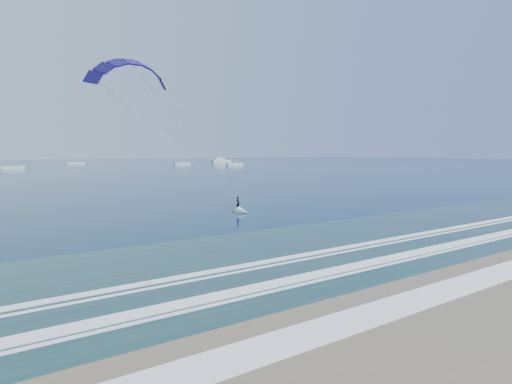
{
  "coord_description": "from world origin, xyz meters",
  "views": [
    {
      "loc": [
        -24.27,
        -12.46,
        6.83
      ],
      "look_at": [
        3.64,
        25.29,
        2.71
      ],
      "focal_mm": 32.0,
      "sensor_mm": 36.0,
      "label": 1
    }
  ],
  "objects_px": {
    "sailboat_3": "(12,168)",
    "sailboat_5": "(182,164)",
    "motor_yacht": "(221,161)",
    "kitesurfer_rig": "(193,142)",
    "sailboat_6": "(235,164)",
    "sailboat_4": "(75,163)"
  },
  "relations": [
    {
      "from": "sailboat_3",
      "to": "sailboat_5",
      "type": "height_order",
      "value": "sailboat_5"
    },
    {
      "from": "motor_yacht",
      "to": "sailboat_5",
      "type": "distance_m",
      "value": 45.29
    },
    {
      "from": "kitesurfer_rig",
      "to": "motor_yacht",
      "type": "height_order",
      "value": "kitesurfer_rig"
    },
    {
      "from": "sailboat_3",
      "to": "sailboat_6",
      "type": "relative_size",
      "value": 0.92
    },
    {
      "from": "sailboat_5",
      "to": "sailboat_6",
      "type": "bearing_deg",
      "value": -62.63
    },
    {
      "from": "sailboat_3",
      "to": "sailboat_6",
      "type": "xyz_separation_m",
      "value": [
        99.0,
        -11.35,
        0.0
      ]
    },
    {
      "from": "motor_yacht",
      "to": "sailboat_4",
      "type": "distance_m",
      "value": 85.35
    },
    {
      "from": "sailboat_5",
      "to": "sailboat_3",
      "type": "bearing_deg",
      "value": -168.33
    },
    {
      "from": "sailboat_5",
      "to": "motor_yacht",
      "type": "bearing_deg",
      "value": 30.39
    },
    {
      "from": "kitesurfer_rig",
      "to": "sailboat_5",
      "type": "bearing_deg",
      "value": 63.06
    },
    {
      "from": "kitesurfer_rig",
      "to": "sailboat_4",
      "type": "height_order",
      "value": "kitesurfer_rig"
    },
    {
      "from": "kitesurfer_rig",
      "to": "sailboat_3",
      "type": "distance_m",
      "value": 164.87
    },
    {
      "from": "sailboat_6",
      "to": "motor_yacht",
      "type": "bearing_deg",
      "value": 64.89
    },
    {
      "from": "motor_yacht",
      "to": "sailboat_3",
      "type": "distance_m",
      "value": 129.62
    },
    {
      "from": "motor_yacht",
      "to": "sailboat_3",
      "type": "relative_size",
      "value": 1.15
    },
    {
      "from": "sailboat_5",
      "to": "sailboat_6",
      "type": "relative_size",
      "value": 0.99
    },
    {
      "from": "sailboat_3",
      "to": "sailboat_5",
      "type": "relative_size",
      "value": 0.92
    },
    {
      "from": "sailboat_3",
      "to": "sailboat_4",
      "type": "xyz_separation_m",
      "value": [
        41.03,
        63.37,
        0.01
      ]
    },
    {
      "from": "kitesurfer_rig",
      "to": "sailboat_6",
      "type": "bearing_deg",
      "value": 54.98
    },
    {
      "from": "kitesurfer_rig",
      "to": "sailboat_4",
      "type": "distance_m",
      "value": 233.27
    },
    {
      "from": "sailboat_4",
      "to": "sailboat_6",
      "type": "bearing_deg",
      "value": -52.2
    },
    {
      "from": "kitesurfer_rig",
      "to": "sailboat_3",
      "type": "bearing_deg",
      "value": 87.11
    }
  ]
}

